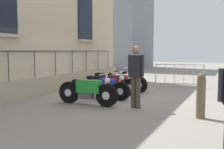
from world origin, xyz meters
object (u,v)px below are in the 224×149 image
(crowd_barrier, at_px, (179,75))
(bollard, at_px, (201,96))
(motorcycle_blue, at_px, (102,87))
(motorcycle_silver, at_px, (127,81))
(pedestrian_standing, at_px, (136,73))
(motorcycle_green, at_px, (88,91))
(motorcycle_maroon, at_px, (112,83))

(crowd_barrier, distance_m, bollard, 5.58)
(motorcycle_blue, relative_size, crowd_barrier, 0.98)
(motorcycle_silver, bearing_deg, bollard, -45.36)
(motorcycle_silver, distance_m, bollard, 4.67)
(bollard, height_order, pedestrian_standing, pedestrian_standing)
(motorcycle_silver, bearing_deg, motorcycle_green, -90.16)
(pedestrian_standing, bearing_deg, motorcycle_silver, 116.55)
(motorcycle_green, height_order, pedestrian_standing, pedestrian_standing)
(motorcycle_maroon, distance_m, motorcycle_silver, 1.07)
(motorcycle_maroon, height_order, pedestrian_standing, pedestrian_standing)
(motorcycle_blue, height_order, pedestrian_standing, pedestrian_standing)
(motorcycle_silver, bearing_deg, motorcycle_maroon, -99.27)
(motorcycle_blue, bearing_deg, pedestrian_standing, -29.55)
(motorcycle_green, bearing_deg, motorcycle_maroon, 94.50)
(motorcycle_maroon, bearing_deg, pedestrian_standing, -48.77)
(motorcycle_maroon, height_order, crowd_barrier, motorcycle_maroon)
(bollard, bearing_deg, crowd_barrier, 106.12)
(bollard, bearing_deg, motorcycle_silver, 134.64)
(motorcycle_blue, xyz_separation_m, pedestrian_standing, (1.53, -0.87, 0.61))
(motorcycle_maroon, relative_size, bollard, 1.93)
(pedestrian_standing, bearing_deg, motorcycle_maroon, 131.23)
(pedestrian_standing, bearing_deg, motorcycle_blue, 150.45)
(crowd_barrier, bearing_deg, motorcycle_green, -108.61)
(motorcycle_silver, distance_m, pedestrian_standing, 3.31)
(crowd_barrier, height_order, bollard, bollard)
(motorcycle_maroon, xyz_separation_m, crowd_barrier, (1.90, 3.09, 0.13))
(motorcycle_maroon, bearing_deg, motorcycle_blue, -84.71)
(motorcycle_green, relative_size, motorcycle_silver, 1.00)
(motorcycle_maroon, bearing_deg, motorcycle_silver, 80.73)
(crowd_barrier, bearing_deg, motorcycle_silver, -130.31)
(motorcycle_green, bearing_deg, pedestrian_standing, 8.52)
(motorcycle_blue, height_order, bollard, bollard)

